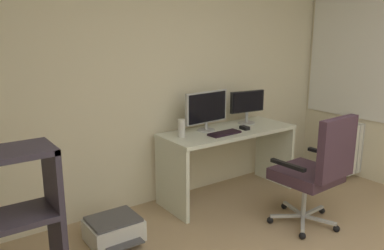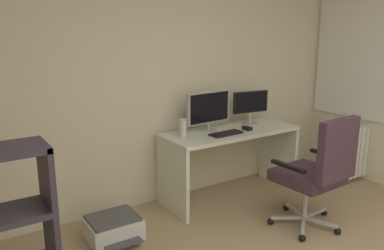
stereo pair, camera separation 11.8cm
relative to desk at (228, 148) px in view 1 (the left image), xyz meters
The scene contains 12 objects.
wall_back 1.08m from the desk, 149.24° to the left, with size 4.62×0.10×2.59m, color beige.
window_pane 1.94m from the desk, 15.71° to the right, with size 0.01×1.44×1.40m, color white.
window_frame 1.94m from the desk, 15.78° to the right, with size 0.02×1.52×1.48m, color white.
desk is the anchor object (origin of this frame).
monitor_main 0.48m from the desk, 157.04° to the left, with size 0.52×0.18×0.40m.
monitor_secondary 0.54m from the desk, 15.08° to the left, with size 0.42×0.18×0.36m.
keyboard 0.28m from the desk, 141.69° to the right, with size 0.34×0.13×0.02m, color black.
computer_mouse 0.27m from the desk, 35.12° to the right, with size 0.06×0.10×0.03m, color black.
desktop_speaker 0.62m from the desk, behind, with size 0.07×0.07×0.17m, color silver.
office_chair 0.98m from the desk, 79.74° to the right, with size 0.62×0.64×1.03m.
printer 1.43m from the desk, behind, with size 0.43×0.44×0.20m.
radiator 1.63m from the desk, 16.62° to the right, with size 0.82×0.10×0.59m.
Camera 1 is at (-1.88, -0.49, 1.71)m, focal length 36.49 mm.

